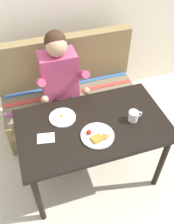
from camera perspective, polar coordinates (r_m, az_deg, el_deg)
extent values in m
plane|color=beige|center=(2.56, 1.05, -13.73)|extent=(8.00, 8.00, 0.00)
cube|color=black|center=(1.99, 1.32, -3.13)|extent=(1.20, 0.70, 0.04)
cylinder|color=black|center=(2.08, -11.13, -19.01)|extent=(0.05, 0.05, 0.69)
cylinder|color=black|center=(2.30, 16.68, -11.14)|extent=(0.05, 0.05, 0.69)
cylinder|color=black|center=(2.40, -13.49, -6.83)|extent=(0.05, 0.05, 0.69)
cylinder|color=black|center=(2.60, 10.47, -1.15)|extent=(0.05, 0.05, 0.69)
cube|color=olive|center=(2.83, -3.51, 0.40)|extent=(1.44, 0.56, 0.40)
cube|color=#6F644C|center=(2.68, -3.73, 3.90)|extent=(1.40, 0.52, 0.06)
cube|color=olive|center=(2.67, -5.29, 11.73)|extent=(1.44, 0.12, 0.54)
cube|color=#93387A|center=(2.55, -2.95, 2.49)|extent=(1.38, 0.05, 0.01)
cube|color=#C63D33|center=(2.65, -3.76, 4.45)|extent=(1.38, 0.05, 0.01)
cube|color=#336099|center=(2.76, -4.52, 6.25)|extent=(1.38, 0.05, 0.01)
cube|color=#B44066|center=(2.40, -6.48, 8.31)|extent=(0.34, 0.22, 0.48)
sphere|color=tan|center=(2.21, -7.06, 14.77)|extent=(0.19, 0.19, 0.19)
sphere|color=#331E14|center=(2.22, -7.31, 15.80)|extent=(0.19, 0.19, 0.19)
cylinder|color=#B44066|center=(2.23, -10.57, 6.71)|extent=(0.07, 0.29, 0.23)
cylinder|color=#B44066|center=(2.29, -1.14, 8.63)|extent=(0.07, 0.29, 0.23)
sphere|color=tan|center=(2.20, -9.68, 2.84)|extent=(0.07, 0.07, 0.07)
sphere|color=tan|center=(2.26, -0.21, 4.86)|extent=(0.07, 0.07, 0.07)
cylinder|color=#232333|center=(2.42, -7.06, 1.07)|extent=(0.09, 0.34, 0.09)
cylinder|color=#232333|center=(2.50, -5.68, -5.80)|extent=(0.08, 0.08, 0.52)
cube|color=black|center=(2.65, -5.00, -9.97)|extent=(0.09, 0.20, 0.05)
cylinder|color=#232333|center=(2.44, -3.19, 1.93)|extent=(0.09, 0.34, 0.09)
cylinder|color=#232333|center=(2.52, -1.92, -4.91)|extent=(0.08, 0.08, 0.52)
cube|color=black|center=(2.67, -1.43, -9.09)|extent=(0.09, 0.20, 0.05)
cylinder|color=white|center=(1.88, 2.41, -5.43)|extent=(0.25, 0.25, 0.02)
cube|color=olive|center=(1.84, 2.30, -6.11)|extent=(0.09, 0.09, 0.02)
sphere|color=red|center=(1.87, 0.45, -4.63)|extent=(0.04, 0.04, 0.04)
ellipsoid|color=#CC6623|center=(1.86, 4.12, -5.62)|extent=(0.06, 0.05, 0.02)
cylinder|color=white|center=(2.02, -5.65, -1.27)|extent=(0.21, 0.21, 0.01)
ellipsoid|color=white|center=(2.01, -5.67, -1.03)|extent=(0.09, 0.08, 0.01)
sphere|color=yellow|center=(2.00, -5.79, -0.85)|extent=(0.03, 0.03, 0.03)
cylinder|color=white|center=(2.00, 10.58, -0.92)|extent=(0.08, 0.08, 0.09)
cylinder|color=brown|center=(1.98, 10.72, -0.16)|extent=(0.07, 0.07, 0.01)
torus|color=white|center=(2.02, 11.92, -0.50)|extent=(0.05, 0.01, 0.05)
cube|color=silver|center=(1.90, -9.42, -5.95)|extent=(0.14, 0.12, 0.01)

